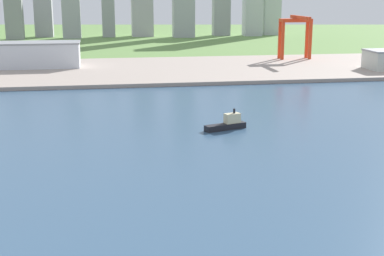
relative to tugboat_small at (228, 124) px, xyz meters
The scene contains 6 objects.
ground_plane 41.80m from the tugboat_small, behind, with size 2400.00×2400.00×0.00m, color #618945.
water_bay 78.44m from the tugboat_small, 121.68° to the right, with size 840.00×360.00×0.15m, color #385675.
industrial_pier 187.85m from the tugboat_small, 102.66° to the left, with size 840.00×140.00×2.50m, color #A6968B.
tugboat_small is the anchor object (origin of this frame).
port_crane_red 248.14m from the tugboat_small, 63.72° to the left, with size 26.44×42.11×36.18m.
warehouse_main 228.17m from the tugboat_small, 116.39° to the left, with size 66.92×30.07×18.80m.
Camera 1 is at (-11.88, 80.63, 57.89)m, focal length 51.79 mm.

